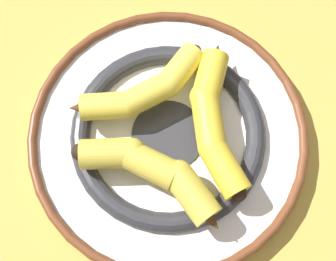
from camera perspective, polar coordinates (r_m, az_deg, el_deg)
The scene contains 5 objects.
ground_plane at distance 0.64m, azimuth -3.83°, elevation -1.30°, with size 2.80×2.80×0.00m, color gold.
decorative_bowl at distance 0.62m, azimuth 0.00°, elevation -0.65°, with size 0.37×0.37×0.04m.
banana_a at distance 0.59m, azimuth 5.58°, elevation 1.35°, with size 0.10×0.21×0.04m.
banana_b at distance 0.57m, azimuth -1.68°, elevation -5.06°, with size 0.14×0.17×0.04m.
banana_c at distance 0.60m, azimuth -3.13°, elevation 4.84°, with size 0.19×0.06×0.03m.
Camera 1 is at (0.04, 0.19, 0.61)m, focal length 50.00 mm.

